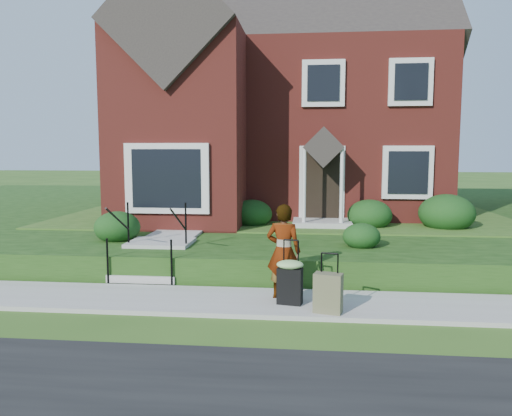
# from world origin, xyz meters

# --- Properties ---
(ground) EXTENTS (120.00, 120.00, 0.00)m
(ground) POSITION_xyz_m (0.00, 0.00, 0.00)
(ground) COLOR #2D5119
(ground) RESTS_ON ground
(sidewalk) EXTENTS (60.00, 1.60, 0.08)m
(sidewalk) POSITION_xyz_m (0.00, 0.00, 0.04)
(sidewalk) COLOR #9E9B93
(sidewalk) RESTS_ON ground
(terrace) EXTENTS (44.00, 20.00, 0.60)m
(terrace) POSITION_xyz_m (4.00, 10.90, 0.30)
(terrace) COLOR #17380F
(terrace) RESTS_ON ground
(walkway) EXTENTS (1.20, 6.00, 0.06)m
(walkway) POSITION_xyz_m (-2.50, 5.00, 0.63)
(walkway) COLOR #9E9B93
(walkway) RESTS_ON terrace
(main_house) EXTENTS (10.40, 10.20, 9.40)m
(main_house) POSITION_xyz_m (-0.21, 9.61, 5.26)
(main_house) COLOR maroon
(main_house) RESTS_ON terrace
(front_steps) EXTENTS (1.40, 2.02, 1.50)m
(front_steps) POSITION_xyz_m (-2.50, 1.84, 0.47)
(front_steps) COLOR #9E9B93
(front_steps) RESTS_ON ground
(foundation_shrubs) EXTENTS (10.36, 4.08, 1.11)m
(foundation_shrubs) POSITION_xyz_m (-0.14, 5.00, 1.08)
(foundation_shrubs) COLOR #113912
(foundation_shrubs) RESTS_ON terrace
(woman) EXTENTS (0.67, 0.50, 1.69)m
(woman) POSITION_xyz_m (0.38, 0.19, 0.93)
(woman) COLOR #999999
(woman) RESTS_ON sidewalk
(suitcase_black) EXTENTS (0.52, 0.46, 1.11)m
(suitcase_black) POSITION_xyz_m (0.50, -0.15, 0.51)
(suitcase_black) COLOR black
(suitcase_black) RESTS_ON sidewalk
(suitcase_olive) EXTENTS (0.50, 0.36, 0.98)m
(suitcase_olive) POSITION_xyz_m (1.14, -0.56, 0.41)
(suitcase_olive) COLOR brown
(suitcase_olive) RESTS_ON sidewalk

